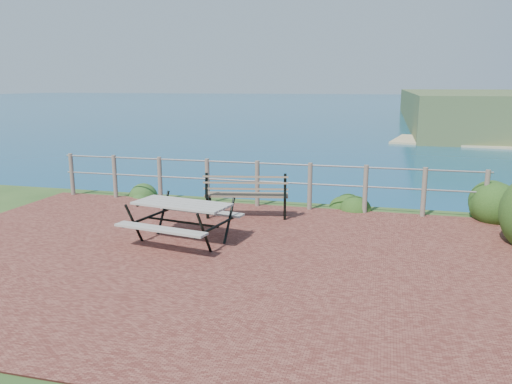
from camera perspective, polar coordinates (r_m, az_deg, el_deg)
ground at (r=7.88m, az=-6.00°, el=-7.36°), size 10.00×7.00×0.12m
ocean at (r=206.97m, az=14.13°, el=11.09°), size 1200.00×1200.00×0.00m
safety_railing at (r=10.82m, az=0.15°, el=1.25°), size 9.40×0.10×1.00m
picnic_table at (r=8.44m, az=-8.44°, el=-2.97°), size 1.71×1.39×0.68m
park_bench at (r=9.90m, az=-1.09°, el=0.46°), size 1.70×0.73×0.93m
shrub_right_edge at (r=11.04m, az=25.96°, el=-2.84°), size 0.97×0.97×1.39m
shrub_lip_west at (r=12.25m, az=-12.58°, el=-0.49°), size 0.72×0.72×0.44m
shrub_lip_east at (r=11.03m, az=10.67°, el=-1.81°), size 0.71×0.71×0.42m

